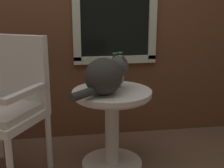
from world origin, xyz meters
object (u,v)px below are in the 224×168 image
object	(u,v)px
wicker_chair	(6,100)
pewter_vase_with_ivy	(117,76)
cat	(105,75)
wicker_side_table	(112,116)

from	to	relation	value
wicker_chair	pewter_vase_with_ivy	bearing A→B (deg)	5.16
cat	wicker_chair	bearing A→B (deg)	171.75
wicker_side_table	wicker_chair	xyz separation A→B (m)	(-0.78, 0.03, 0.16)
wicker_chair	wicker_side_table	bearing A→B (deg)	-1.91
wicker_side_table	pewter_vase_with_ivy	world-z (taller)	pewter_vase_with_ivy
wicker_chair	pewter_vase_with_ivy	world-z (taller)	wicker_chair
wicker_side_table	pewter_vase_with_ivy	bearing A→B (deg)	60.71
wicker_chair	cat	xyz separation A→B (m)	(0.71, -0.10, 0.18)
wicker_chair	cat	size ratio (longest dim) A/B	2.25
wicker_side_table	cat	size ratio (longest dim) A/B	1.36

